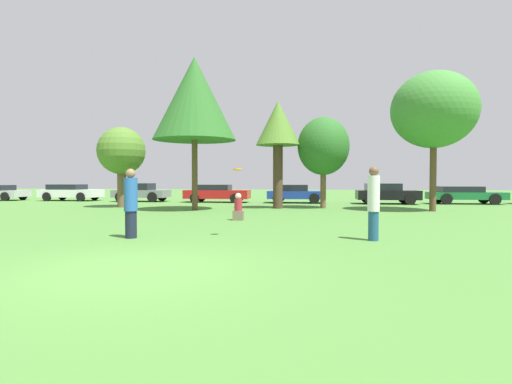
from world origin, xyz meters
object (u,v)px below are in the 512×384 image
at_px(tree_0, 121,152).
at_px(tree_2, 278,126).
at_px(tree_3, 323,147).
at_px(person_thrower, 131,203).
at_px(parked_car_green, 464,194).
at_px(tree_4, 434,110).
at_px(parked_car_red, 216,193).
at_px(parked_car_grey, 140,192).
at_px(tree_1, 194,99).
at_px(parked_car_black, 386,193).
at_px(frisbee, 238,169).
at_px(person_catcher, 374,202).
at_px(bystander_sitting, 238,209).
at_px(parked_car_white, 70,192).
at_px(parked_car_blue, 295,193).

height_order(tree_0, tree_2, tree_2).
bearing_deg(tree_3, person_thrower, -112.63).
xyz_separation_m(person_thrower, tree_0, (-6.09, 11.22, 2.19)).
bearing_deg(parked_car_green, tree_4, -119.61).
bearing_deg(parked_car_red, parked_car_grey, 177.33).
bearing_deg(tree_1, parked_car_black, 34.14).
height_order(frisbee, tree_2, tree_2).
distance_m(person_catcher, tree_4, 11.77).
bearing_deg(tree_4, tree_0, 178.57).
xyz_separation_m(person_thrower, parked_car_green, (14.09, 17.61, -0.30)).
bearing_deg(tree_4, parked_car_grey, 160.50).
bearing_deg(tree_3, parked_car_black, 49.07).
height_order(bystander_sitting, parked_car_white, parked_car_white).
distance_m(person_thrower, parked_car_blue, 17.46).
bearing_deg(person_thrower, bystander_sitting, 64.97).
bearing_deg(parked_car_red, frisbee, -74.39).
bearing_deg(parked_car_green, bystander_sitting, -135.09).
bearing_deg(tree_0, tree_4, -1.43).
height_order(tree_3, parked_car_white, tree_3).
bearing_deg(parked_car_red, tree_1, -84.77).
xyz_separation_m(tree_0, parked_car_grey, (-1.71, 6.02, -2.42)).
bearing_deg(person_thrower, tree_1, 93.12).
distance_m(person_catcher, parked_car_red, 18.53).
height_order(person_catcher, tree_1, tree_1).
bearing_deg(tree_4, person_thrower, -133.79).
height_order(tree_0, parked_car_grey, tree_0).
distance_m(tree_1, parked_car_green, 18.05).
relative_size(tree_3, parked_car_blue, 1.28).
relative_size(tree_0, tree_1, 0.58).
distance_m(tree_0, parked_car_green, 21.32).
xyz_separation_m(tree_3, parked_car_blue, (-1.79, 4.94, -2.69)).
bearing_deg(parked_car_green, tree_2, -153.39).
relative_size(tree_1, parked_car_blue, 2.01).
distance_m(person_catcher, parked_car_black, 16.62).
bearing_deg(tree_1, tree_2, 25.35).
xyz_separation_m(person_catcher, tree_1, (-7.58, 9.23, 4.67)).
bearing_deg(person_catcher, tree_2, -77.25).
relative_size(bystander_sitting, tree_2, 0.18).
distance_m(person_thrower, parked_car_grey, 18.93).
distance_m(parked_car_blue, parked_car_green, 10.80).
relative_size(tree_4, parked_car_red, 1.52).
xyz_separation_m(person_catcher, frisbee, (-3.48, 0.07, 0.84)).
relative_size(frisbee, tree_3, 0.05).
bearing_deg(person_thrower, tree_2, 72.23).
bearing_deg(tree_2, parked_car_white, 160.19).
relative_size(person_catcher, tree_2, 0.32).
relative_size(tree_1, parked_car_white, 1.79).
bearing_deg(parked_car_blue, parked_car_grey, 178.61).
height_order(tree_2, tree_3, tree_2).
xyz_separation_m(person_thrower, tree_1, (-1.37, 9.76, 4.71)).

